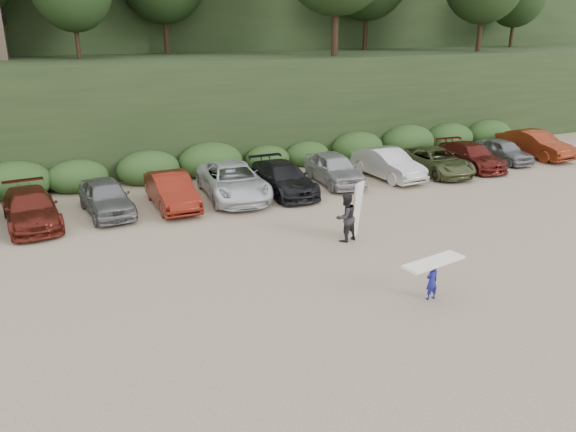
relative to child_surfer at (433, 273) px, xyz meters
name	(u,v)px	position (x,y,z in m)	size (l,w,h in m)	color
ground	(304,285)	(-3.12, 2.46, -0.87)	(120.00, 120.00, 0.00)	tan
parked_cars	(250,180)	(-1.17, 12.42, -0.11)	(39.49, 6.05, 1.63)	silver
child_surfer	(433,273)	(0.00, 0.00, 0.00)	(2.20, 0.95, 1.28)	navy
adult_surfer	(347,217)	(0.09, 5.31, 0.10)	(1.44, 0.92, 2.26)	black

